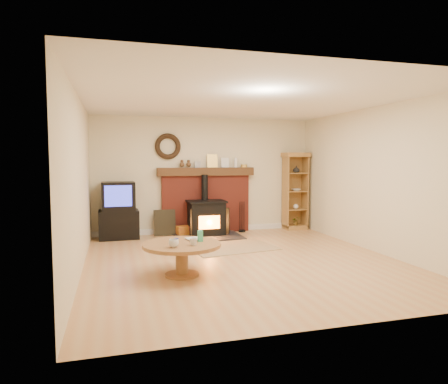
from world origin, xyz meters
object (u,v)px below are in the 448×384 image
object	(u,v)px
wood_stove	(207,219)
coffee_table	(182,249)
tv_unit	(119,212)
curio_cabinet	(295,191)

from	to	relation	value
wood_stove	coffee_table	bearing A→B (deg)	-109.64
wood_stove	tv_unit	distance (m)	1.87
wood_stove	curio_cabinet	xyz separation A→B (m)	(2.22, 0.28, 0.54)
wood_stove	coffee_table	distance (m)	3.04
curio_cabinet	wood_stove	bearing A→B (deg)	-172.90
tv_unit	coffee_table	world-z (taller)	tv_unit
curio_cabinet	coffee_table	xyz separation A→B (m)	(-3.25, -3.14, -0.53)
tv_unit	curio_cabinet	size ratio (longest dim) A/B	0.65
wood_stove	coffee_table	size ratio (longest dim) A/B	1.26
tv_unit	curio_cabinet	distance (m)	4.09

